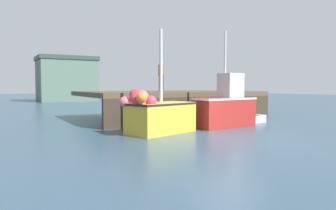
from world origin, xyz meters
TOP-DOWN VIEW (x-y plane):
  - ground at (0.00, 0.00)m, footprint 120.00×160.00m
  - pier at (1.63, 6.79)m, footprint 10.06×6.29m
  - fishing_boat_near_left at (-1.71, 2.17)m, footprint 3.29×2.27m
  - fishing_boat_near_right at (1.93, 2.38)m, footprint 3.24×1.53m
  - rowboat at (4.42, 3.13)m, footprint 1.64×1.17m
  - dockworker at (1.16, 7.34)m, footprint 0.34×0.34m
  - warehouse at (0.92, 32.93)m, footprint 7.20×5.75m

SIDE VIEW (x-z plane):
  - ground at x=0.00m, z-range -0.10..0.00m
  - rowboat at x=4.42m, z-range -0.02..0.40m
  - fishing_boat_near_left at x=-1.71m, z-range -1.35..2.87m
  - fishing_boat_near_right at x=1.93m, z-range -1.31..3.15m
  - pier at x=1.63m, z-range 0.51..2.13m
  - dockworker at x=1.16m, z-range 1.62..3.42m
  - warehouse at x=0.92m, z-range 0.02..5.73m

